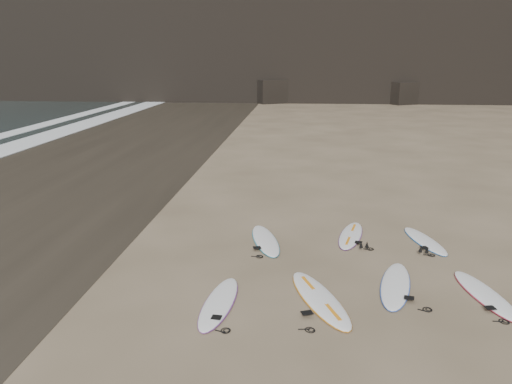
# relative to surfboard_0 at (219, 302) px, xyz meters

# --- Properties ---
(ground) EXTENTS (240.00, 240.00, 0.00)m
(ground) POSITION_rel_surfboard_0_xyz_m (4.02, 1.16, -0.04)
(ground) COLOR #897559
(ground) RESTS_ON ground
(wet_sand) EXTENTS (12.00, 200.00, 0.01)m
(wet_sand) POSITION_rel_surfboard_0_xyz_m (-8.98, 11.16, -0.04)
(wet_sand) COLOR #383026
(wet_sand) RESTS_ON ground
(surfboard_0) EXTENTS (0.78, 2.44, 0.09)m
(surfboard_0) POSITION_rel_surfboard_0_xyz_m (0.00, 0.00, 0.00)
(surfboard_0) COLOR white
(surfboard_0) RESTS_ON ground
(surfboard_1) EXTENTS (1.59, 2.80, 0.10)m
(surfboard_1) POSITION_rel_surfboard_0_xyz_m (2.09, 0.36, 0.01)
(surfboard_1) COLOR white
(surfboard_1) RESTS_ON ground
(surfboard_2) EXTENTS (1.16, 2.60, 0.09)m
(surfboard_2) POSITION_rel_surfboard_0_xyz_m (3.80, 1.18, 0.00)
(surfboard_2) COLOR white
(surfboard_2) RESTS_ON ground
(surfboard_3) EXTENTS (1.05, 2.49, 0.09)m
(surfboard_3) POSITION_rel_surfboard_0_xyz_m (5.64, 0.87, 0.00)
(surfboard_3) COLOR white
(surfboard_3) RESTS_ON ground
(surfboard_5) EXTENTS (1.21, 2.57, 0.09)m
(surfboard_5) POSITION_rel_surfboard_0_xyz_m (0.70, 3.70, 0.00)
(surfboard_5) COLOR white
(surfboard_5) RESTS_ON ground
(surfboard_6) EXTENTS (1.09, 2.43, 0.08)m
(surfboard_6) POSITION_rel_surfboard_0_xyz_m (3.10, 4.33, -0.00)
(surfboard_6) COLOR white
(surfboard_6) RESTS_ON ground
(surfboard_7) EXTENTS (1.08, 2.30, 0.08)m
(surfboard_7) POSITION_rel_surfboard_0_xyz_m (5.10, 4.07, -0.00)
(surfboard_7) COLOR white
(surfboard_7) RESTS_ON ground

